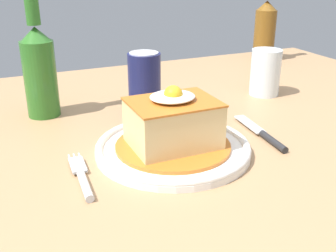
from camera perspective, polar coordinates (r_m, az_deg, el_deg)
dining_table at (r=0.82m, az=1.35°, el=-6.25°), size 1.37×1.00×0.72m
main_plate at (r=0.68m, az=0.68°, el=-3.01°), size 0.25×0.25×0.02m
sandwich_meal at (r=0.66m, az=0.70°, el=0.15°), size 0.19×0.19×0.10m
fork at (r=0.61m, az=-11.71°, el=-7.09°), size 0.02×0.14×0.01m
knife at (r=0.75m, az=13.35°, el=-1.37°), size 0.03×0.17×0.01m
soda_can at (r=0.84m, az=-3.26°, el=5.95°), size 0.07×0.07×0.12m
beer_bottle_amber at (r=1.32m, az=13.25°, el=13.12°), size 0.06×0.06×0.27m
beer_bottle_green at (r=0.85m, az=-17.34°, el=7.77°), size 0.06×0.06×0.27m
drinking_glass at (r=0.98m, az=13.23°, el=6.80°), size 0.07×0.07×0.10m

